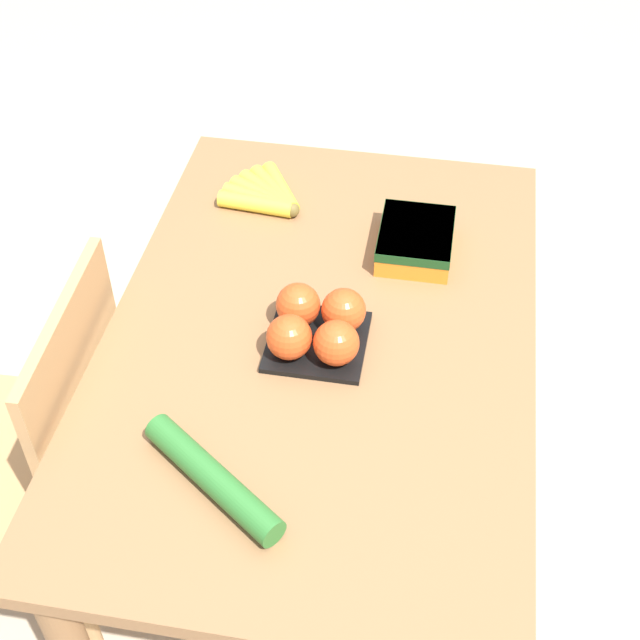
# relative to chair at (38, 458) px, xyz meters

# --- Properties ---
(ground_plane) EXTENTS (12.00, 12.00, 0.00)m
(ground_plane) POSITION_rel_chair_xyz_m (0.14, -0.53, -0.46)
(ground_plane) COLOR #B7A88E
(dining_table) EXTENTS (1.14, 0.74, 0.76)m
(dining_table) POSITION_rel_chair_xyz_m (0.14, -0.53, 0.17)
(dining_table) COLOR olive
(dining_table) RESTS_ON ground_plane
(chair) EXTENTS (0.43, 0.41, 0.87)m
(chair) POSITION_rel_chair_xyz_m (0.00, 0.00, 0.00)
(chair) COLOR tan
(chair) RESTS_ON ground_plane
(banana_bunch) EXTENTS (0.16, 0.17, 0.03)m
(banana_bunch) POSITION_rel_chair_xyz_m (0.49, -0.36, 0.32)
(banana_bunch) COLOR brown
(banana_bunch) RESTS_ON dining_table
(tomato_pack) EXTENTS (0.17, 0.17, 0.09)m
(tomato_pack) POSITION_rel_chair_xyz_m (0.11, -0.53, 0.34)
(tomato_pack) COLOR black
(tomato_pack) RESTS_ON dining_table
(carrot_bag) EXTENTS (0.17, 0.14, 0.05)m
(carrot_bag) POSITION_rel_chair_xyz_m (0.39, -0.67, 0.33)
(carrot_bag) COLOR orange
(carrot_bag) RESTS_ON dining_table
(cucumber_near) EXTENTS (0.20, 0.25, 0.05)m
(cucumber_near) POSITION_rel_chair_xyz_m (-0.21, -0.43, 0.32)
(cucumber_near) COLOR #2D702D
(cucumber_near) RESTS_ON dining_table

